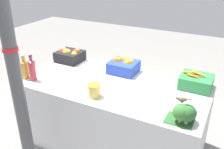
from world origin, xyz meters
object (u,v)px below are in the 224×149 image
at_px(orange_crate, 124,66).
at_px(pickle_jar, 94,90).
at_px(support_pole, 13,63).
at_px(carrot_crate, 196,81).
at_px(broccoli_pile, 185,113).
at_px(juice_bottle_amber, 25,68).
at_px(sparrow_bird, 182,99).
at_px(apple_crate, 70,55).
at_px(juice_bottle_ruby, 32,70).

height_order(orange_crate, pickle_jar, orange_crate).
relative_size(support_pole, pickle_jar, 18.97).
distance_m(carrot_crate, broccoli_pile, 0.65).
relative_size(support_pole, broccoli_pile, 10.16).
height_order(broccoli_pile, juice_bottle_amber, juice_bottle_amber).
height_order(orange_crate, juice_bottle_amber, juice_bottle_amber).
bearing_deg(sparrow_bird, pickle_jar, -24.55).
bearing_deg(pickle_jar, carrot_crate, 37.38).
height_order(support_pole, carrot_crate, support_pole).
bearing_deg(orange_crate, apple_crate, -179.20).
relative_size(broccoli_pile, juice_bottle_amber, 0.87).
xyz_separation_m(carrot_crate, broccoli_pile, (0.03, -0.65, 0.02)).
bearing_deg(juice_bottle_ruby, broccoli_pile, -0.98).
height_order(support_pole, orange_crate, support_pole).
bearing_deg(apple_crate, sparrow_bird, -22.50).
bearing_deg(juice_bottle_ruby, carrot_crate, 21.75).
bearing_deg(carrot_crate, support_pole, -137.97).
xyz_separation_m(support_pole, carrot_crate, (1.23, 1.11, -0.37)).
bearing_deg(carrot_crate, sparrow_bird, -90.77).
bearing_deg(orange_crate, juice_bottle_amber, -143.98).
xyz_separation_m(support_pole, pickle_jar, (0.43, 0.50, -0.37)).
bearing_deg(apple_crate, carrot_crate, -0.00).
distance_m(broccoli_pile, pickle_jar, 0.84).
relative_size(broccoli_pile, pickle_jar, 1.87).
relative_size(support_pole, apple_crate, 7.70).
height_order(support_pole, juice_bottle_ruby, support_pole).
distance_m(support_pole, sparrow_bird, 1.34).
bearing_deg(support_pole, sparrow_bird, 21.47).
xyz_separation_m(broccoli_pile, juice_bottle_ruby, (-1.59, 0.03, 0.03)).
bearing_deg(juice_bottle_ruby, apple_crate, 87.58).
distance_m(orange_crate, juice_bottle_amber, 1.07).
distance_m(support_pole, juice_bottle_ruby, 0.67).
bearing_deg(carrot_crate, orange_crate, 179.25).
bearing_deg(support_pole, juice_bottle_amber, 131.33).
xyz_separation_m(broccoli_pile, pickle_jar, (-0.84, 0.03, -0.03)).
bearing_deg(pickle_jar, apple_crate, 139.61).
distance_m(juice_bottle_amber, sparrow_bird, 1.66).
distance_m(support_pole, broccoli_pile, 1.39).
relative_size(juice_bottle_amber, juice_bottle_ruby, 0.95).
distance_m(orange_crate, broccoli_pile, 1.06).
xyz_separation_m(orange_crate, juice_bottle_amber, (-0.87, -0.63, 0.03)).
distance_m(carrot_crate, juice_bottle_ruby, 1.68).
relative_size(apple_crate, juice_bottle_ruby, 1.09).
bearing_deg(juice_bottle_ruby, orange_crate, 39.74).
bearing_deg(juice_bottle_ruby, sparrow_bird, -0.35).
distance_m(juice_bottle_ruby, sparrow_bird, 1.55).
height_order(juice_bottle_ruby, sparrow_bird, juice_bottle_ruby).
relative_size(broccoli_pile, sparrow_bird, 1.81).
bearing_deg(orange_crate, pickle_jar, -90.81).
distance_m(broccoli_pile, juice_bottle_amber, 1.70).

